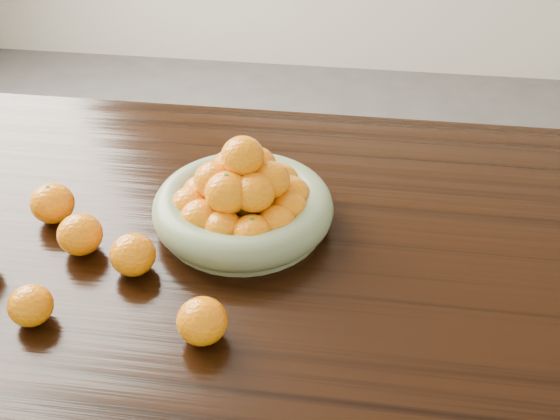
# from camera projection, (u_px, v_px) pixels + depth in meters

# --- Properties ---
(dining_table) EXTENTS (2.00, 1.00, 0.75)m
(dining_table) POSITION_uv_depth(u_px,v_px,m) (267.00, 272.00, 1.21)
(dining_table) COLOR black
(dining_table) RESTS_ON ground
(fruit_bowl) EXTENTS (0.34, 0.34, 0.18)m
(fruit_bowl) POSITION_uv_depth(u_px,v_px,m) (243.00, 201.00, 1.16)
(fruit_bowl) COLOR gray
(fruit_bowl) RESTS_ON dining_table
(loose_orange_0) EXTENTS (0.08, 0.08, 0.08)m
(loose_orange_0) POSITION_uv_depth(u_px,v_px,m) (52.00, 203.00, 1.18)
(loose_orange_0) COLOR orange
(loose_orange_0) RESTS_ON dining_table
(loose_orange_1) EXTENTS (0.07, 0.07, 0.06)m
(loose_orange_1) POSITION_uv_depth(u_px,v_px,m) (31.00, 306.00, 0.97)
(loose_orange_1) COLOR orange
(loose_orange_1) RESTS_ON dining_table
(loose_orange_2) EXTENTS (0.08, 0.08, 0.07)m
(loose_orange_2) POSITION_uv_depth(u_px,v_px,m) (202.00, 321.00, 0.94)
(loose_orange_2) COLOR orange
(loose_orange_2) RESTS_ON dining_table
(loose_orange_3) EXTENTS (0.08, 0.08, 0.07)m
(loose_orange_3) POSITION_uv_depth(u_px,v_px,m) (80.00, 234.00, 1.11)
(loose_orange_3) COLOR orange
(loose_orange_3) RESTS_ON dining_table
(loose_orange_4) EXTENTS (0.08, 0.08, 0.07)m
(loose_orange_4) POSITION_uv_depth(u_px,v_px,m) (133.00, 255.00, 1.06)
(loose_orange_4) COLOR orange
(loose_orange_4) RESTS_ON dining_table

